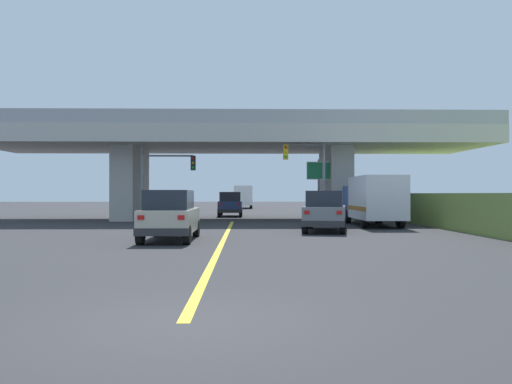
# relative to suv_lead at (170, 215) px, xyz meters

# --- Properties ---
(ground) EXTENTS (160.00, 160.00, 0.00)m
(ground) POSITION_rel_suv_lead_xyz_m (2.12, 16.31, -1.01)
(ground) COLOR #2B2B2D
(overpass_bridge) EXTENTS (35.65, 9.44, 7.28)m
(overpass_bridge) POSITION_rel_suv_lead_xyz_m (2.12, 16.31, 4.21)
(overpass_bridge) COLOR #B7B5AD
(overpass_bridge) RESTS_ON ground
(lane_divider_stripe) EXTENTS (0.20, 26.14, 0.01)m
(lane_divider_stripe) POSITION_rel_suv_lead_xyz_m (2.12, 0.34, -1.01)
(lane_divider_stripe) COLOR yellow
(lane_divider_stripe) RESTS_ON ground
(suv_lead) EXTENTS (1.97, 4.54, 2.02)m
(suv_lead) POSITION_rel_suv_lead_xyz_m (0.00, 0.00, 0.00)
(suv_lead) COLOR #B7B29E
(suv_lead) RESTS_ON ground
(suv_crossing) EXTENTS (2.87, 4.98, 2.02)m
(suv_crossing) POSITION_rel_suv_lead_xyz_m (6.98, 4.71, 0.00)
(suv_crossing) COLOR slate
(suv_crossing) RESTS_ON ground
(box_truck) EXTENTS (2.33, 6.57, 2.87)m
(box_truck) POSITION_rel_suv_lead_xyz_m (10.46, 8.86, 0.52)
(box_truck) COLOR navy
(box_truck) RESTS_ON ground
(sedan_oncoming) EXTENTS (1.97, 4.27, 2.02)m
(sedan_oncoming) POSITION_rel_suv_lead_xyz_m (1.74, 21.30, -0.00)
(sedan_oncoming) COLOR navy
(sedan_oncoming) RESTS_ON ground
(traffic_signal_nearside) EXTENTS (2.73, 0.36, 5.84)m
(traffic_signal_nearside) POSITION_rel_suv_lead_xyz_m (7.23, 12.19, 2.63)
(traffic_signal_nearside) COLOR slate
(traffic_signal_nearside) RESTS_ON ground
(traffic_signal_farside) EXTENTS (3.63, 0.36, 5.22)m
(traffic_signal_farside) POSITION_rel_suv_lead_xyz_m (-2.57, 13.04, 2.26)
(traffic_signal_farside) COLOR slate
(traffic_signal_farside) RESTS_ON ground
(highway_sign) EXTENTS (1.68, 0.17, 4.24)m
(highway_sign) POSITION_rel_suv_lead_xyz_m (8.04, 14.10, 2.09)
(highway_sign) COLOR slate
(highway_sign) RESTS_ON ground
(semi_truck_distant) EXTENTS (2.33, 6.46, 2.88)m
(semi_truck_distant) POSITION_rel_suv_lead_xyz_m (2.68, 44.36, 0.52)
(semi_truck_distant) COLOR navy
(semi_truck_distant) RESTS_ON ground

